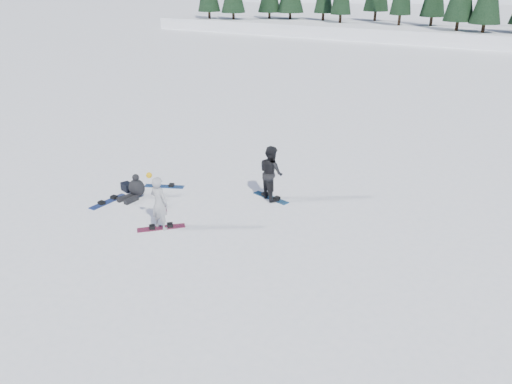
% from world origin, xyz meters
% --- Properties ---
extents(ground, '(420.00, 420.00, 0.00)m').
position_xyz_m(ground, '(0.00, 0.00, 0.00)').
color(ground, white).
rests_on(ground, ground).
extents(alpine_backdrop, '(412.50, 227.00, 53.20)m').
position_xyz_m(alpine_backdrop, '(-11.72, 189.17, -13.97)').
color(alpine_backdrop, white).
rests_on(alpine_backdrop, ground).
extents(snowboarder_woman, '(0.65, 0.44, 1.90)m').
position_xyz_m(snowboarder_woman, '(-1.77, -1.12, 0.88)').
color(snowboarder_woman, '#ACACB1').
rests_on(snowboarder_woman, ground).
extents(snowboarder_man, '(1.20, 1.12, 1.96)m').
position_xyz_m(snowboarder_man, '(0.04, 2.71, 0.98)').
color(snowboarder_man, black).
rests_on(snowboarder_man, ground).
extents(seated_rider, '(0.70, 1.07, 0.87)m').
position_xyz_m(seated_rider, '(-4.15, 0.26, 0.33)').
color(seated_rider, black).
rests_on(seated_rider, ground).
extents(gear_bag, '(0.52, 0.42, 0.30)m').
position_xyz_m(gear_bag, '(-4.85, 0.52, 0.15)').
color(gear_bag, black).
rests_on(gear_bag, ground).
extents(snowboard_woman, '(1.26, 1.26, 0.03)m').
position_xyz_m(snowboard_woman, '(-1.77, -1.12, 0.01)').
color(snowboard_woman, maroon).
rests_on(snowboard_woman, ground).
extents(snowboard_man, '(1.53, 0.59, 0.03)m').
position_xyz_m(snowboard_man, '(0.04, 2.71, 0.01)').
color(snowboard_man, '#185386').
rests_on(snowboard_man, ground).
extents(snowboard_loose_b, '(1.27, 1.25, 0.03)m').
position_xyz_m(snowboard_loose_b, '(-3.03, 0.32, 0.01)').
color(snowboard_loose_b, maroon).
rests_on(snowboard_loose_b, ground).
extents(snowboard_loose_c, '(1.48, 0.88, 0.03)m').
position_xyz_m(snowboard_loose_c, '(-3.93, 1.52, 0.01)').
color(snowboard_loose_c, '#1B4A95').
rests_on(snowboard_loose_c, ground).
extents(snowboard_loose_a, '(0.34, 1.51, 0.03)m').
position_xyz_m(snowboard_loose_a, '(-4.71, -0.58, 0.01)').
color(snowboard_loose_a, navy).
rests_on(snowboard_loose_a, ground).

